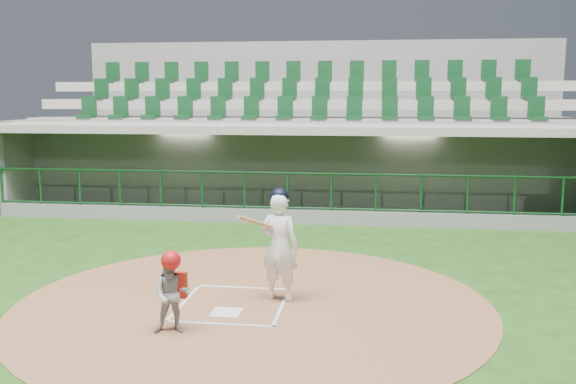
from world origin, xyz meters
TOP-DOWN VIEW (x-y plane):
  - ground at (0.00, 0.00)m, footprint 120.00×120.00m
  - dirt_circle at (0.30, -0.20)m, footprint 7.20×7.20m
  - home_plate at (0.00, -0.70)m, footprint 0.43×0.43m
  - batter_box_chalk at (0.00, -0.30)m, footprint 1.55×1.80m
  - dugout_structure at (0.10, 7.82)m, footprint 16.40×3.70m
  - seating_deck at (0.00, 10.91)m, footprint 17.00×6.72m
  - batter at (0.67, 0.03)m, footprint 0.89×0.92m
  - catcher at (-0.54, -1.52)m, footprint 0.57×0.48m

SIDE VIEW (x-z plane):
  - ground at x=0.00m, z-range 0.00..0.00m
  - dirt_circle at x=0.30m, z-range 0.00..0.01m
  - batter_box_chalk at x=0.00m, z-range 0.01..0.02m
  - home_plate at x=0.00m, z-range 0.01..0.03m
  - catcher at x=-0.54m, z-range 0.01..1.13m
  - batter at x=0.67m, z-range 0.02..1.76m
  - dugout_structure at x=0.10m, z-range -0.53..2.47m
  - seating_deck at x=0.00m, z-range -1.15..4.00m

